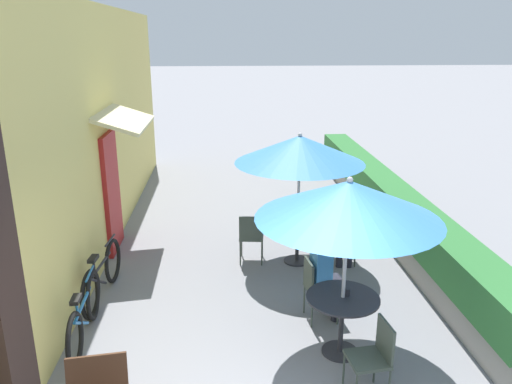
# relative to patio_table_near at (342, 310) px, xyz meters

# --- Properties ---
(cafe_facade_wall) EXTENTS (0.98, 11.16, 4.20)m
(cafe_facade_wall) POSITION_rel_patio_table_near_xyz_m (-3.49, 3.79, 1.51)
(cafe_facade_wall) COLOR #E0CC6B
(cafe_facade_wall) RESTS_ON ground_plane
(planter_hedge) EXTENTS (0.60, 10.16, 1.01)m
(planter_hedge) POSITION_rel_patio_table_near_xyz_m (1.80, 3.82, -0.04)
(planter_hedge) COLOR gray
(planter_hedge) RESTS_ON ground_plane
(patio_table_near) EXTENTS (0.87, 0.87, 0.76)m
(patio_table_near) POSITION_rel_patio_table_near_xyz_m (0.00, 0.00, 0.00)
(patio_table_near) COLOR #28282D
(patio_table_near) RESTS_ON ground_plane
(patio_umbrella_near) EXTENTS (2.09, 2.09, 2.23)m
(patio_umbrella_near) POSITION_rel_patio_table_near_xyz_m (0.00, 0.00, 1.38)
(patio_umbrella_near) COLOR #B7B7BC
(patio_umbrella_near) RESTS_ON ground_plane
(cafe_chair_near_left) EXTENTS (0.45, 0.45, 0.87)m
(cafe_chair_near_left) POSITION_rel_patio_table_near_xyz_m (0.17, -0.76, -0.06)
(cafe_chair_near_left) COLOR #384238
(cafe_chair_near_left) RESTS_ON ground_plane
(cafe_chair_near_right) EXTENTS (0.45, 0.45, 0.87)m
(cafe_chair_near_right) POSITION_rel_patio_table_near_xyz_m (-0.17, 0.76, -0.06)
(cafe_chair_near_right) COLOR #384238
(cafe_chair_near_right) RESTS_ON ground_plane
(seated_patron_near_right) EXTENTS (0.44, 0.37, 1.25)m
(seated_patron_near_right) POSITION_rel_patio_table_near_xyz_m (-0.06, 0.77, 0.11)
(seated_patron_near_right) COLOR #23232D
(seated_patron_near_right) RESTS_ON ground_plane
(coffee_cup_near) EXTENTS (0.07, 0.07, 0.09)m
(coffee_cup_near) POSITION_rel_patio_table_near_xyz_m (0.06, 0.03, 0.23)
(coffee_cup_near) COLOR #232328
(coffee_cup_near) RESTS_ON patio_table_near
(patio_table_mid) EXTENTS (0.87, 0.87, 0.76)m
(patio_table_mid) POSITION_rel_patio_table_near_xyz_m (-0.15, 2.57, 0.00)
(patio_table_mid) COLOR #28282D
(patio_table_mid) RESTS_ON ground_plane
(patio_umbrella_mid) EXTENTS (2.09, 2.09, 2.23)m
(patio_umbrella_mid) POSITION_rel_patio_table_near_xyz_m (-0.15, 2.57, 1.38)
(patio_umbrella_mid) COLOR #B7B7BC
(patio_umbrella_mid) RESTS_ON ground_plane
(cafe_chair_mid_left) EXTENTS (0.44, 0.44, 0.87)m
(cafe_chair_mid_left) POSITION_rel_patio_table_near_xyz_m (0.62, 2.57, -0.06)
(cafe_chair_mid_left) COLOR #384238
(cafe_chair_mid_left) RESTS_ON ground_plane
(seated_patron_mid_left) EXTENTS (0.36, 0.43, 1.25)m
(seated_patron_mid_left) POSITION_rel_patio_table_near_xyz_m (0.61, 2.46, 0.11)
(seated_patron_mid_left) COLOR #23232D
(seated_patron_mid_left) RESTS_ON ground_plane
(cafe_chair_mid_right) EXTENTS (0.44, 0.44, 0.87)m
(cafe_chair_mid_right) POSITION_rel_patio_table_near_xyz_m (-0.93, 2.58, -0.06)
(cafe_chair_mid_right) COLOR #384238
(cafe_chair_mid_right) RESTS_ON ground_plane
(coffee_cup_mid) EXTENTS (0.07, 0.07, 0.09)m
(coffee_cup_mid) POSITION_rel_patio_table_near_xyz_m (-0.21, 2.58, 0.23)
(coffee_cup_mid) COLOR #B73D3D
(coffee_cup_mid) RESTS_ON patio_table_mid
(bicycle_leaning) EXTENTS (0.14, 1.71, 0.76)m
(bicycle_leaning) POSITION_rel_patio_table_near_xyz_m (-3.15, 0.48, -0.23)
(bicycle_leaning) COLOR black
(bicycle_leaning) RESTS_ON ground_plane
(bicycle_second) EXTENTS (0.20, 1.74, 0.79)m
(bicycle_second) POSITION_rel_patio_table_near_xyz_m (-3.16, 1.54, -0.22)
(bicycle_second) COLOR black
(bicycle_second) RESTS_ON ground_plane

